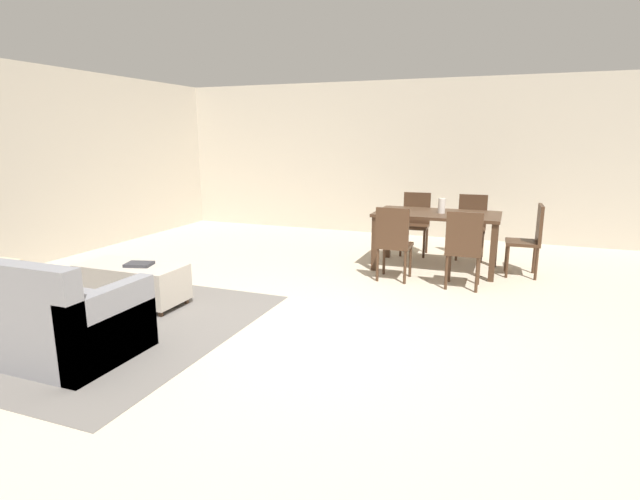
{
  "coord_description": "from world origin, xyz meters",
  "views": [
    {
      "loc": [
        1.65,
        -3.93,
        1.74
      ],
      "look_at": [
        -0.23,
        0.95,
        0.55
      ],
      "focal_mm": 28.02,
      "sensor_mm": 36.0,
      "label": 1
    }
  ],
  "objects_px": {
    "dining_chair_near_left": "(393,240)",
    "book_on_ottoman": "(139,264)",
    "dining_chair_far_right": "(472,223)",
    "vase_centerpiece": "(442,206)",
    "couch": "(13,315)",
    "dining_table": "(437,220)",
    "dining_chair_head_east": "(530,236)",
    "dining_chair_far_left": "(416,220)",
    "ottoman_table": "(133,282)",
    "dining_chair_near_right": "(464,246)"
  },
  "relations": [
    {
      "from": "dining_chair_near_left",
      "to": "book_on_ottoman",
      "type": "bearing_deg",
      "value": -140.43
    },
    {
      "from": "dining_chair_far_right",
      "to": "vase_centerpiece",
      "type": "xyz_separation_m",
      "value": [
        -0.33,
        -0.84,
        0.34
      ]
    },
    {
      "from": "couch",
      "to": "dining_table",
      "type": "distance_m",
      "value": 4.89
    },
    {
      "from": "dining_table",
      "to": "book_on_ottoman",
      "type": "height_order",
      "value": "dining_table"
    },
    {
      "from": "dining_chair_far_right",
      "to": "dining_chair_head_east",
      "type": "distance_m",
      "value": 1.09
    },
    {
      "from": "couch",
      "to": "dining_chair_far_left",
      "type": "relative_size",
      "value": 2.3
    },
    {
      "from": "ottoman_table",
      "to": "dining_chair_far_right",
      "type": "distance_m",
      "value": 4.69
    },
    {
      "from": "couch",
      "to": "book_on_ottoman",
      "type": "distance_m",
      "value": 1.29
    },
    {
      "from": "ottoman_table",
      "to": "dining_chair_head_east",
      "type": "height_order",
      "value": "dining_chair_head_east"
    },
    {
      "from": "book_on_ottoman",
      "to": "dining_chair_near_left",
      "type": "bearing_deg",
      "value": 39.57
    },
    {
      "from": "dining_chair_far_right",
      "to": "dining_chair_far_left",
      "type": "bearing_deg",
      "value": -178.63
    },
    {
      "from": "vase_centerpiece",
      "to": "ottoman_table",
      "type": "bearing_deg",
      "value": -137.13
    },
    {
      "from": "dining_chair_head_east",
      "to": "vase_centerpiece",
      "type": "relative_size",
      "value": 4.74
    },
    {
      "from": "dining_chair_far_left",
      "to": "dining_chair_far_right",
      "type": "distance_m",
      "value": 0.81
    },
    {
      "from": "ottoman_table",
      "to": "couch",
      "type": "bearing_deg",
      "value": -95.92
    },
    {
      "from": "couch",
      "to": "dining_chair_far_left",
      "type": "xyz_separation_m",
      "value": [
        2.48,
        4.7,
        0.23
      ]
    },
    {
      "from": "dining_table",
      "to": "book_on_ottoman",
      "type": "relative_size",
      "value": 6.17
    },
    {
      "from": "dining_chair_near_right",
      "to": "vase_centerpiece",
      "type": "height_order",
      "value": "vase_centerpiece"
    },
    {
      "from": "ottoman_table",
      "to": "dining_chair_far_right",
      "type": "relative_size",
      "value": 1.22
    },
    {
      "from": "couch",
      "to": "book_on_ottoman",
      "type": "xyz_separation_m",
      "value": [
        0.24,
        1.25,
        0.16
      ]
    },
    {
      "from": "dining_chair_far_right",
      "to": "book_on_ottoman",
      "type": "bearing_deg",
      "value": -131.3
    },
    {
      "from": "ottoman_table",
      "to": "dining_chair_far_left",
      "type": "distance_m",
      "value": 4.17
    },
    {
      "from": "dining_chair_near_right",
      "to": "book_on_ottoman",
      "type": "height_order",
      "value": "dining_chair_near_right"
    },
    {
      "from": "couch",
      "to": "ottoman_table",
      "type": "height_order",
      "value": "couch"
    },
    {
      "from": "dining_table",
      "to": "vase_centerpiece",
      "type": "distance_m",
      "value": 0.2
    },
    {
      "from": "dining_chair_near_left",
      "to": "dining_chair_head_east",
      "type": "relative_size",
      "value": 1.0
    },
    {
      "from": "dining_chair_near_right",
      "to": "dining_chair_far_left",
      "type": "bearing_deg",
      "value": 117.72
    },
    {
      "from": "dining_table",
      "to": "dining_chair_far_right",
      "type": "xyz_separation_m",
      "value": [
        0.39,
        0.81,
        -0.15
      ]
    },
    {
      "from": "dining_chair_far_right",
      "to": "book_on_ottoman",
      "type": "distance_m",
      "value": 4.61
    },
    {
      "from": "dining_chair_far_left",
      "to": "book_on_ottoman",
      "type": "xyz_separation_m",
      "value": [
        -2.23,
        -3.45,
        -0.07
      ]
    },
    {
      "from": "dining_table",
      "to": "dining_chair_head_east",
      "type": "xyz_separation_m",
      "value": [
        1.16,
        0.04,
        -0.15
      ]
    },
    {
      "from": "dining_chair_head_east",
      "to": "dining_chair_near_left",
      "type": "bearing_deg",
      "value": -151.96
    },
    {
      "from": "dining_table",
      "to": "dining_chair_near_right",
      "type": "height_order",
      "value": "dining_chair_near_right"
    },
    {
      "from": "dining_table",
      "to": "dining_chair_head_east",
      "type": "height_order",
      "value": "dining_chair_head_east"
    },
    {
      "from": "book_on_ottoman",
      "to": "dining_chair_near_right",
      "type": "bearing_deg",
      "value": 30.48
    },
    {
      "from": "vase_centerpiece",
      "to": "book_on_ottoman",
      "type": "relative_size",
      "value": 0.75
    },
    {
      "from": "ottoman_table",
      "to": "vase_centerpiece",
      "type": "relative_size",
      "value": 5.81
    },
    {
      "from": "dining_chair_near_left",
      "to": "dining_chair_far_right",
      "type": "height_order",
      "value": "same"
    },
    {
      "from": "dining_chair_near_left",
      "to": "dining_chair_near_right",
      "type": "xyz_separation_m",
      "value": [
        0.83,
        -0.05,
        0.0
      ]
    },
    {
      "from": "vase_centerpiece",
      "to": "book_on_ottoman",
      "type": "distance_m",
      "value": 3.8
    },
    {
      "from": "ottoman_table",
      "to": "dining_chair_near_left",
      "type": "xyz_separation_m",
      "value": [
        2.37,
        1.86,
        0.27
      ]
    },
    {
      "from": "couch",
      "to": "dining_chair_head_east",
      "type": "bearing_deg",
      "value": 44.22
    },
    {
      "from": "vase_centerpiece",
      "to": "couch",
      "type": "bearing_deg",
      "value": -127.27
    },
    {
      "from": "dining_chair_far_right",
      "to": "dining_chair_near_left",
      "type": "bearing_deg",
      "value": -116.21
    },
    {
      "from": "couch",
      "to": "dining_chair_near_left",
      "type": "bearing_deg",
      "value": 51.3
    },
    {
      "from": "dining_chair_head_east",
      "to": "dining_chair_near_right",
      "type": "bearing_deg",
      "value": -129.66
    },
    {
      "from": "dining_chair_head_east",
      "to": "book_on_ottoman",
      "type": "bearing_deg",
      "value": -144.77
    },
    {
      "from": "dining_chair_far_left",
      "to": "dining_chair_near_left",
      "type": "bearing_deg",
      "value": -89.19
    },
    {
      "from": "couch",
      "to": "dining_chair_far_right",
      "type": "relative_size",
      "value": 2.3
    },
    {
      "from": "dining_chair_far_left",
      "to": "dining_chair_head_east",
      "type": "xyz_separation_m",
      "value": [
        1.58,
        -0.75,
        0.0
      ]
    }
  ]
}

